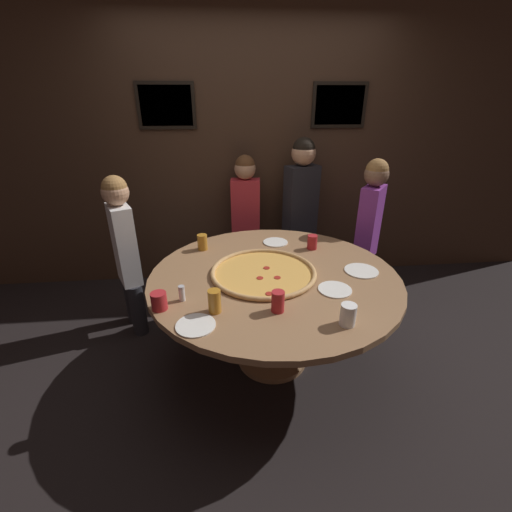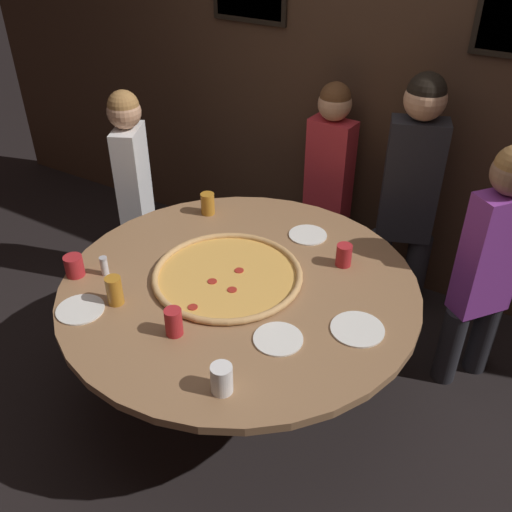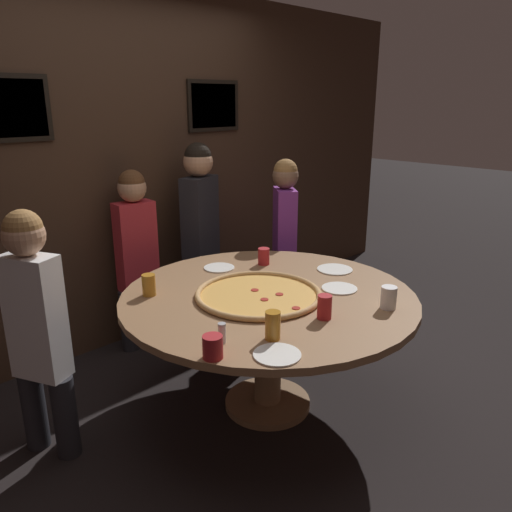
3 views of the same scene
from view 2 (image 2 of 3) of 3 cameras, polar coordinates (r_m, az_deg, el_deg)
name	(u,v)px [view 2 (image 2 of 3)]	position (r m, az deg, el deg)	size (l,w,h in m)	color
ground_plane	(242,391)	(3.18, -1.45, -13.38)	(24.00, 24.00, 0.00)	black
back_wall	(368,81)	(3.59, 11.16, 16.82)	(6.40, 0.08, 2.60)	#3D281C
dining_table	(240,303)	(2.75, -1.64, -4.68)	(1.68, 1.68, 0.74)	#936B47
giant_pizza	(227,275)	(2.71, -2.88, -1.90)	(0.72, 0.72, 0.03)	#E5A84C
drink_cup_front_edge	(74,266)	(2.83, -17.73, -0.95)	(0.09, 0.09, 0.10)	#B22328
drink_cup_near_right	(222,379)	(2.14, -3.45, -12.17)	(0.08, 0.08, 0.12)	white
drink_cup_far_right	(174,322)	(2.39, -8.24, -6.55)	(0.07, 0.07, 0.12)	#B22328
drink_cup_by_shaker	(115,291)	(2.60, -13.96, -3.37)	(0.07, 0.07, 0.14)	#BC7A23
drink_cup_centre_back	(344,255)	(2.80, 8.78, 0.09)	(0.08, 0.08, 0.11)	#B22328
drink_cup_far_left	(208,204)	(3.20, -4.85, 5.24)	(0.08, 0.08, 0.12)	#BC7A23
white_plate_far_back	(80,309)	(2.64, -17.17, -5.12)	(0.21, 0.21, 0.01)	white
white_plate_near_front	(278,339)	(2.38, 2.22, -8.28)	(0.21, 0.21, 0.01)	white
white_plate_left_side	(308,235)	(3.03, 5.20, 2.11)	(0.20, 0.20, 0.01)	white
white_plate_right_side	(357,329)	(2.46, 10.11, -7.20)	(0.23, 0.23, 0.01)	white
condiment_shaker	(104,266)	(2.80, -14.94, -0.95)	(0.04, 0.04, 0.10)	silver
diner_centre_back	(329,174)	(3.64, 7.33, 8.14)	(0.34, 0.20, 1.34)	#232328
diner_far_left	(133,182)	(3.62, -12.15, 7.29)	(0.25, 0.35, 1.32)	#232328
diner_side_left	(490,259)	(3.00, 22.32, -0.27)	(0.31, 0.34, 1.36)	#232328
diner_far_right	(410,186)	(3.38, 15.18, 6.75)	(0.40, 0.26, 1.50)	#232328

